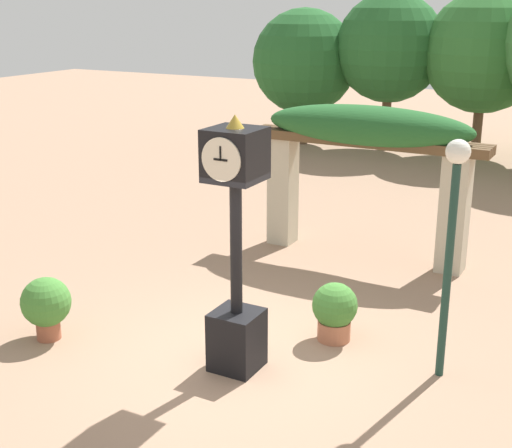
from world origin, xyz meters
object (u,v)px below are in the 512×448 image
potted_plant_near_right (46,304)px  lamp_post (452,219)px  potted_plant_near_left (335,310)px  pedestal_clock (236,251)px

potted_plant_near_right → lamp_post: 5.42m
potted_plant_near_left → lamp_post: size_ratio=0.28×
potted_plant_near_left → potted_plant_near_right: 3.90m
potted_plant_near_right → lamp_post: lamp_post is taller
pedestal_clock → lamp_post: pedestal_clock is taller
pedestal_clock → potted_plant_near_left: (0.78, 1.30, -1.12)m
potted_plant_near_left → potted_plant_near_right: potted_plant_near_right is taller
pedestal_clock → potted_plant_near_left: size_ratio=3.91×
pedestal_clock → potted_plant_near_right: size_ratio=3.63×
lamp_post → potted_plant_near_right: bearing=-162.5°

